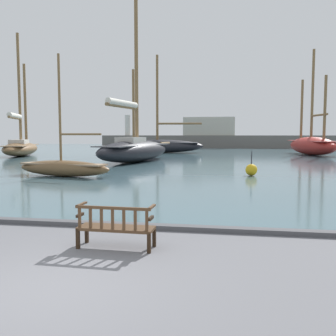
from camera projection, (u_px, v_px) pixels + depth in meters
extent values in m
plane|color=slate|center=(46.00, 288.00, 5.82)|extent=(160.00, 160.00, 0.00)
cube|color=#476670|center=(210.00, 153.00, 49.02)|extent=(100.00, 80.00, 0.08)
cube|color=#4C4C50|center=(119.00, 225.00, 9.60)|extent=(40.00, 0.30, 0.12)
cube|color=black|center=(87.00, 233.00, 8.24)|extent=(0.07, 0.07, 0.42)
cube|color=black|center=(154.00, 237.00, 7.94)|extent=(0.07, 0.07, 0.42)
cube|color=black|center=(78.00, 239.00, 7.80)|extent=(0.07, 0.07, 0.42)
cube|color=black|center=(149.00, 243.00, 7.50)|extent=(0.07, 0.07, 0.42)
cube|color=#4C331E|center=(116.00, 228.00, 7.85)|extent=(1.61, 0.56, 0.06)
cube|color=#4C331E|center=(112.00, 208.00, 7.59)|extent=(1.60, 0.10, 0.06)
cube|color=#4C331E|center=(80.00, 218.00, 7.76)|extent=(0.06, 0.04, 0.41)
cube|color=#4C331E|center=(90.00, 218.00, 7.71)|extent=(0.06, 0.04, 0.41)
cube|color=#4C331E|center=(101.00, 219.00, 7.66)|extent=(0.06, 0.04, 0.41)
cube|color=#4C331E|center=(113.00, 219.00, 7.62)|extent=(0.06, 0.04, 0.41)
cube|color=#4C331E|center=(124.00, 220.00, 7.57)|extent=(0.06, 0.04, 0.41)
cube|color=#4C331E|center=(135.00, 220.00, 7.52)|extent=(0.06, 0.04, 0.41)
cube|color=#4C331E|center=(147.00, 221.00, 7.48)|extent=(0.06, 0.04, 0.41)
cube|color=black|center=(80.00, 215.00, 7.89)|extent=(0.07, 0.30, 0.06)
cube|color=#4C331E|center=(82.00, 204.00, 7.96)|extent=(0.07, 0.47, 0.04)
cube|color=black|center=(151.00, 218.00, 7.59)|extent=(0.07, 0.30, 0.06)
cube|color=#4C331E|center=(152.00, 207.00, 7.66)|extent=(0.07, 0.47, 0.04)
ellipsoid|color=black|center=(160.00, 146.00, 47.90)|extent=(11.37, 3.97, 1.67)
cube|color=#4C4C51|center=(160.00, 143.00, 47.86)|extent=(9.97, 3.09, 0.08)
cylinder|color=brown|center=(157.00, 99.00, 47.40)|extent=(0.31, 0.31, 10.96)
cylinder|color=brown|center=(179.00, 124.00, 47.42)|extent=(5.66, 0.69, 0.25)
cylinder|color=brown|center=(133.00, 106.00, 47.75)|extent=(0.31, 0.31, 9.23)
ellipsoid|color=maroon|center=(312.00, 146.00, 42.80)|extent=(5.15, 10.91, 2.05)
cube|color=#C6514C|center=(312.00, 141.00, 42.75)|extent=(4.16, 9.52, 0.08)
cylinder|color=brown|center=(313.00, 95.00, 42.55)|extent=(0.29, 0.29, 10.29)
cylinder|color=brown|center=(319.00, 115.00, 40.91)|extent=(1.04, 3.68, 0.23)
cylinder|color=brown|center=(302.00, 110.00, 45.56)|extent=(0.29, 0.29, 7.31)
cylinder|color=brown|center=(325.00, 108.00, 39.56)|extent=(0.29, 0.29, 6.92)
ellipsoid|color=black|center=(135.00, 151.00, 31.91)|extent=(5.26, 12.24, 1.82)
cube|color=#4C4C51|center=(135.00, 145.00, 31.86)|extent=(4.23, 10.69, 0.08)
cube|color=beige|center=(131.00, 141.00, 31.00)|extent=(2.15, 2.77, 0.65)
cylinder|color=brown|center=(136.00, 62.00, 31.52)|extent=(0.31, 0.31, 13.98)
cylinder|color=brown|center=(123.00, 106.00, 29.45)|extent=(1.20, 5.12, 0.25)
cylinder|color=silver|center=(123.00, 103.00, 29.43)|extent=(1.35, 4.66, 0.50)
cylinder|color=brown|center=(165.00, 143.00, 38.49)|extent=(0.68, 2.33, 0.25)
ellipsoid|color=brown|center=(21.00, 149.00, 40.89)|extent=(6.06, 10.51, 1.50)
cube|color=#997A5B|center=(21.00, 145.00, 40.86)|extent=(4.97, 9.12, 0.08)
cube|color=beige|center=(19.00, 142.00, 40.08)|extent=(2.36, 2.92, 0.58)
cylinder|color=brown|center=(19.00, 90.00, 40.57)|extent=(0.30, 0.30, 11.98)
cylinder|color=brown|center=(15.00, 118.00, 38.46)|extent=(1.79, 4.68, 0.24)
cylinder|color=silver|center=(15.00, 116.00, 38.44)|extent=(1.86, 4.29, 0.48)
cylinder|color=brown|center=(25.00, 104.00, 43.42)|extent=(0.30, 0.30, 9.24)
ellipsoid|color=brown|center=(63.00, 168.00, 20.71)|extent=(5.93, 2.45, 0.88)
cube|color=#997A5B|center=(63.00, 164.00, 20.69)|extent=(5.18, 1.98, 0.08)
cylinder|color=brown|center=(60.00, 109.00, 20.47)|extent=(0.14, 0.14, 5.95)
cylinder|color=brown|center=(80.00, 134.00, 20.14)|extent=(2.55, 0.61, 0.11)
sphere|color=gold|center=(251.00, 170.00, 21.03)|extent=(0.66, 0.66, 0.66)
cylinder|color=#2D2D33|center=(252.00, 158.00, 20.97)|extent=(0.06, 0.06, 0.70)
cube|color=#66605B|center=(215.00, 142.00, 64.91)|extent=(40.26, 2.40, 2.27)
cube|color=#B7B2A3|center=(209.00, 126.00, 64.86)|extent=(8.84, 2.00, 3.15)
cylinder|color=beige|center=(128.00, 125.00, 67.27)|extent=(1.00, 1.00, 3.63)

